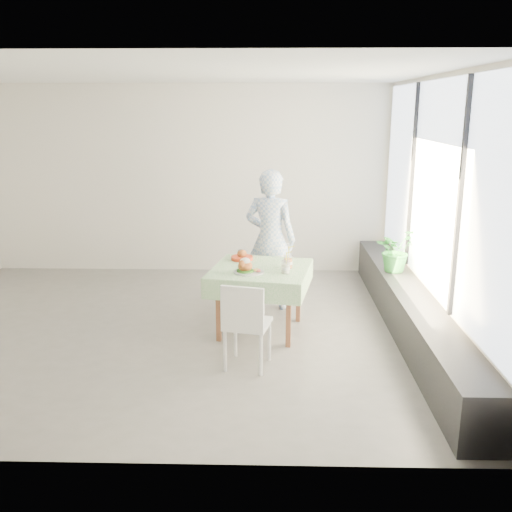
{
  "coord_description": "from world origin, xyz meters",
  "views": [
    {
      "loc": [
        1.25,
        -6.04,
        2.47
      ],
      "look_at": [
        1.09,
        0.07,
        0.86
      ],
      "focal_mm": 40.0,
      "sensor_mm": 36.0,
      "label": 1
    }
  ],
  "objects_px": {
    "main_dish": "(247,268)",
    "juice_cup_orange": "(288,262)",
    "chair_far": "(275,290)",
    "chair_near": "(247,341)",
    "diner": "(270,240)",
    "potted_plant": "(395,250)",
    "cafe_table": "(260,292)"
  },
  "relations": [
    {
      "from": "cafe_table",
      "to": "chair_far",
      "type": "xyz_separation_m",
      "value": [
        0.17,
        0.71,
        -0.21
      ]
    },
    {
      "from": "chair_far",
      "to": "juice_cup_orange",
      "type": "bearing_deg",
      "value": -79.38
    },
    {
      "from": "cafe_table",
      "to": "chair_far",
      "type": "relative_size",
      "value": 1.5
    },
    {
      "from": "chair_near",
      "to": "potted_plant",
      "type": "distance_m",
      "value": 2.48
    },
    {
      "from": "cafe_table",
      "to": "diner",
      "type": "height_order",
      "value": "diner"
    },
    {
      "from": "main_dish",
      "to": "juice_cup_orange",
      "type": "relative_size",
      "value": 1.15
    },
    {
      "from": "chair_near",
      "to": "juice_cup_orange",
      "type": "bearing_deg",
      "value": 65.91
    },
    {
      "from": "juice_cup_orange",
      "to": "chair_near",
      "type": "bearing_deg",
      "value": -114.09
    },
    {
      "from": "main_dish",
      "to": "juice_cup_orange",
      "type": "bearing_deg",
      "value": 25.41
    },
    {
      "from": "chair_far",
      "to": "chair_near",
      "type": "height_order",
      "value": "chair_near"
    },
    {
      "from": "chair_near",
      "to": "juice_cup_orange",
      "type": "xyz_separation_m",
      "value": [
        0.41,
        0.93,
        0.54
      ]
    },
    {
      "from": "chair_near",
      "to": "main_dish",
      "type": "relative_size",
      "value": 2.62
    },
    {
      "from": "cafe_table",
      "to": "diner",
      "type": "xyz_separation_m",
      "value": [
        0.11,
        0.82,
        0.41
      ]
    },
    {
      "from": "chair_near",
      "to": "main_dish",
      "type": "xyz_separation_m",
      "value": [
        -0.03,
        0.72,
        0.53
      ]
    },
    {
      "from": "main_dish",
      "to": "potted_plant",
      "type": "height_order",
      "value": "potted_plant"
    },
    {
      "from": "diner",
      "to": "main_dish",
      "type": "xyz_separation_m",
      "value": [
        -0.25,
        -1.03,
        -0.08
      ]
    },
    {
      "from": "chair_far",
      "to": "main_dish",
      "type": "distance_m",
      "value": 1.12
    },
    {
      "from": "chair_far",
      "to": "juice_cup_orange",
      "type": "distance_m",
      "value": 0.91
    },
    {
      "from": "diner",
      "to": "juice_cup_orange",
      "type": "bearing_deg",
      "value": 119.49
    },
    {
      "from": "chair_far",
      "to": "main_dish",
      "type": "height_order",
      "value": "main_dish"
    },
    {
      "from": "cafe_table",
      "to": "juice_cup_orange",
      "type": "xyz_separation_m",
      "value": [
        0.3,
        0.0,
        0.35
      ]
    },
    {
      "from": "main_dish",
      "to": "potted_plant",
      "type": "bearing_deg",
      "value": 28.46
    },
    {
      "from": "juice_cup_orange",
      "to": "potted_plant",
      "type": "xyz_separation_m",
      "value": [
        1.34,
        0.76,
        -0.04
      ]
    },
    {
      "from": "potted_plant",
      "to": "diner",
      "type": "bearing_deg",
      "value": 177.66
    },
    {
      "from": "juice_cup_orange",
      "to": "potted_plant",
      "type": "bearing_deg",
      "value": 29.44
    },
    {
      "from": "cafe_table",
      "to": "potted_plant",
      "type": "bearing_deg",
      "value": 24.73
    },
    {
      "from": "chair_far",
      "to": "juice_cup_orange",
      "type": "height_order",
      "value": "juice_cup_orange"
    },
    {
      "from": "diner",
      "to": "potted_plant",
      "type": "relative_size",
      "value": 3.25
    },
    {
      "from": "main_dish",
      "to": "potted_plant",
      "type": "relative_size",
      "value": 0.62
    },
    {
      "from": "chair_near",
      "to": "main_dish",
      "type": "distance_m",
      "value": 0.89
    },
    {
      "from": "cafe_table",
      "to": "juice_cup_orange",
      "type": "relative_size",
      "value": 4.19
    },
    {
      "from": "chair_far",
      "to": "diner",
      "type": "relative_size",
      "value": 0.46
    }
  ]
}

